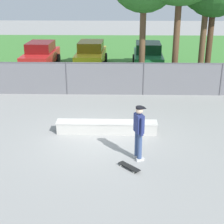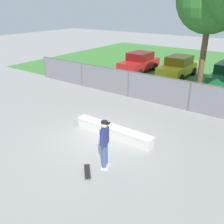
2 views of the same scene
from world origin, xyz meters
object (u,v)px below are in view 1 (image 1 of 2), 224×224
car_red (41,55)px  car_green (148,55)px  concrete_ledge (107,127)px  skateboard (129,167)px  car_yellow (91,54)px  skateboarder (139,130)px

car_red → car_green: same height
concrete_ledge → car_green: bearing=77.4°
skateboard → car_yellow: (-2.28, 13.66, 0.77)m
skateboarder → car_green: skateboarder is taller
car_red → car_green: size_ratio=1.00×
skateboard → car_green: car_green is taller
concrete_ledge → skateboarder: bearing=-61.8°
skateboard → car_green: 13.35m
concrete_ledge → skateboard: (0.80, -2.66, -0.17)m
skateboarder → car_yellow: bearing=101.2°
skateboard → car_red: car_red is taller
concrete_ledge → skateboard: concrete_ledge is taller
concrete_ledge → car_green: (2.36, 10.58, 0.59)m
skateboarder → skateboard: bearing=-116.0°
skateboarder → car_yellow: (-2.58, 13.04, -0.19)m
skateboarder → car_yellow: 13.30m
skateboarder → car_red: (-5.94, 12.72, -0.19)m
car_red → car_yellow: (3.36, 0.33, 0.00)m
car_red → car_yellow: size_ratio=1.00×
car_green → skateboard: bearing=-96.7°
car_red → car_yellow: same height
car_red → car_green: bearing=-0.8°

